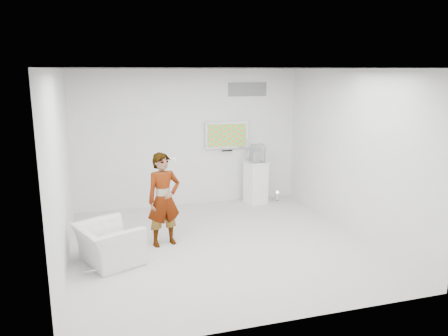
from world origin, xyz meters
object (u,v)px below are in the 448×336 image
(floor_uplight, at_px, (277,197))
(person, at_px, (164,200))
(tv, at_px, (226,135))
(armchair, at_px, (109,244))
(pedestal, at_px, (256,182))

(floor_uplight, bearing_deg, person, -148.59)
(tv, bearing_deg, floor_uplight, -19.42)
(floor_uplight, bearing_deg, armchair, -149.62)
(tv, relative_size, floor_uplight, 4.05)
(floor_uplight, bearing_deg, pedestal, 167.21)
(tv, height_order, pedestal, tv)
(tv, relative_size, person, 0.61)
(tv, bearing_deg, person, -129.48)
(armchair, bearing_deg, person, -85.55)
(person, xyz_separation_m, pedestal, (2.38, 1.86, -0.33))
(tv, relative_size, armchair, 1.04)
(tv, distance_m, person, 2.87)
(person, relative_size, armchair, 1.69)
(pedestal, bearing_deg, armchair, -144.76)
(tv, relative_size, pedestal, 1.04)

